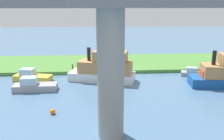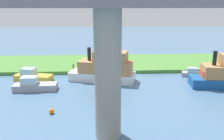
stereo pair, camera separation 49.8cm
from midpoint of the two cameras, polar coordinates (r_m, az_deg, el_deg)
name	(u,v)px [view 2 (the right image)]	position (r m, az deg, el deg)	size (l,w,h in m)	color
ground_plane	(121,74)	(35.50, 2.64, -0.94)	(160.00, 160.00, 0.00)	#4C7093
grassy_bank	(118,63)	(41.21, 1.84, 1.73)	(80.00, 12.00, 0.50)	#4C8438
bridge_pylon	(108,76)	(17.50, -0.19, -1.47)	(2.01, 2.01, 9.78)	#9E998E
bridge_span	(107,0)	(16.77, -0.21, 16.45)	(59.58, 4.30, 3.25)	slate
person_on_bank	(86,64)	(36.44, -5.81, 1.38)	(0.48, 0.48, 1.39)	#2D334C
mooring_post	(73,67)	(36.33, -8.89, 0.77)	(0.20, 0.20, 0.84)	brown
motorboat_white	(104,69)	(31.86, -1.44, 0.28)	(9.28, 5.31, 4.50)	white
riverboat_paddlewheel	(34,85)	(30.05, -17.81, -3.53)	(5.14, 1.92, 1.70)	#99999E
pontoon_yellow	(32,76)	(34.02, -18.24, -1.39)	(5.33, 2.93, 1.69)	gold
motorboat_red	(195,73)	(36.18, 19.68, -0.78)	(4.07, 2.54, 1.28)	#99999E
marker_buoy	(51,111)	(23.42, -13.78, -9.60)	(0.50, 0.50, 0.50)	orange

